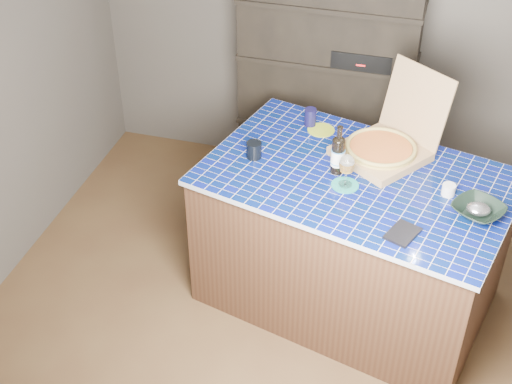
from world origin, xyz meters
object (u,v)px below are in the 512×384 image
(pizza_box, at_px, (385,146))
(mead_bottle, at_px, (338,154))
(bowl, at_px, (478,210))
(wine_glass, at_px, (347,165))
(kitchen_island, at_px, (351,239))
(dvd_case, at_px, (403,233))

(pizza_box, height_order, mead_bottle, pizza_box)
(pizza_box, distance_m, bowl, 0.69)
(pizza_box, height_order, wine_glass, pizza_box)
(kitchen_island, bearing_deg, wine_glass, -102.22)
(dvd_case, xyz_separation_m, bowl, (0.35, 0.26, 0.02))
(pizza_box, distance_m, mead_bottle, 0.33)
(kitchen_island, distance_m, pizza_box, 0.60)
(mead_bottle, bearing_deg, kitchen_island, -6.64)
(mead_bottle, distance_m, bowl, 0.80)
(mead_bottle, xyz_separation_m, wine_glass, (0.07, -0.12, 0.02))
(pizza_box, height_order, bowl, pizza_box)
(dvd_case, bearing_deg, pizza_box, 127.66)
(kitchen_island, relative_size, pizza_box, 2.75)
(kitchen_island, distance_m, mead_bottle, 0.59)
(mead_bottle, bearing_deg, pizza_box, 45.24)
(pizza_box, distance_m, wine_glass, 0.40)
(pizza_box, height_order, dvd_case, pizza_box)
(bowl, bearing_deg, pizza_box, 142.32)
(pizza_box, bearing_deg, bowl, -2.01)
(kitchen_island, xyz_separation_m, pizza_box, (0.11, 0.25, 0.53))
(mead_bottle, relative_size, bowl, 1.17)
(wine_glass, bearing_deg, pizza_box, 65.51)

